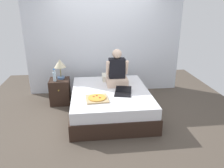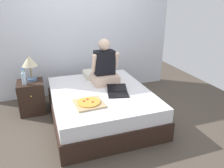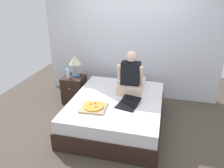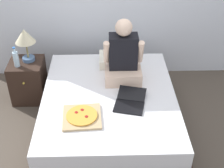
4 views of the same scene
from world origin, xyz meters
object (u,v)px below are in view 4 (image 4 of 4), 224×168
object	(u,v)px
laptop	(130,103)
nightstand_left	(29,80)
pizza_box	(82,116)
water_bottle	(16,59)
bed	(109,111)
person_seated	(123,58)
lamp_on_left_nightstand	(25,38)

from	to	relation	value
laptop	nightstand_left	bearing A→B (deg)	147.90
nightstand_left	pizza_box	xyz separation A→B (m)	(0.80, -1.04, 0.24)
nightstand_left	pizza_box	world-z (taller)	nightstand_left
pizza_box	water_bottle	bearing A→B (deg)	132.59
bed	water_bottle	bearing A→B (deg)	154.81
nightstand_left	laptop	size ratio (longest dim) A/B	1.20
water_bottle	laptop	bearing A→B (deg)	-27.79
person_seated	laptop	xyz separation A→B (m)	(0.05, -0.52, -0.27)
bed	laptop	world-z (taller)	laptop
water_bottle	laptop	xyz separation A→B (m)	(1.40, -0.74, -0.15)
nightstand_left	laptop	xyz separation A→B (m)	(1.32, -0.83, 0.25)
lamp_on_left_nightstand	pizza_box	bearing A→B (deg)	-55.32
nightstand_left	lamp_on_left_nightstand	bearing A→B (deg)	51.37
bed	person_seated	distance (m)	0.66
lamp_on_left_nightstand	person_seated	size ratio (longest dim) A/B	0.58
bed	person_seated	size ratio (longest dim) A/B	2.47
laptop	pizza_box	world-z (taller)	laptop
bed	pizza_box	world-z (taller)	pizza_box
person_seated	laptop	bearing A→B (deg)	-84.30
lamp_on_left_nightstand	pizza_box	xyz separation A→B (m)	(0.76, -1.09, -0.37)
bed	lamp_on_left_nightstand	xyz separation A→B (m)	(-1.05, 0.69, 0.65)
bed	water_bottle	world-z (taller)	water_bottle
water_bottle	person_seated	distance (m)	1.37
lamp_on_left_nightstand	pizza_box	world-z (taller)	lamp_on_left_nightstand
bed	nightstand_left	world-z (taller)	nightstand_left
lamp_on_left_nightstand	water_bottle	xyz separation A→B (m)	(-0.12, -0.14, -0.22)
nightstand_left	person_seated	size ratio (longest dim) A/B	0.73
water_bottle	pizza_box	bearing A→B (deg)	-47.41
laptop	pizza_box	distance (m)	0.57
water_bottle	bed	bearing A→B (deg)	-25.19
person_seated	lamp_on_left_nightstand	bearing A→B (deg)	163.66
water_bottle	nightstand_left	bearing A→B (deg)	48.35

